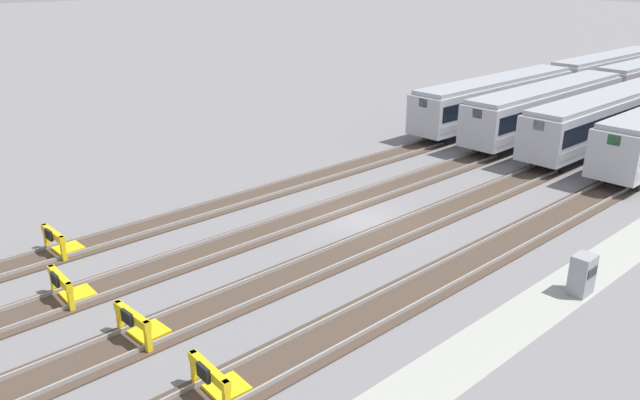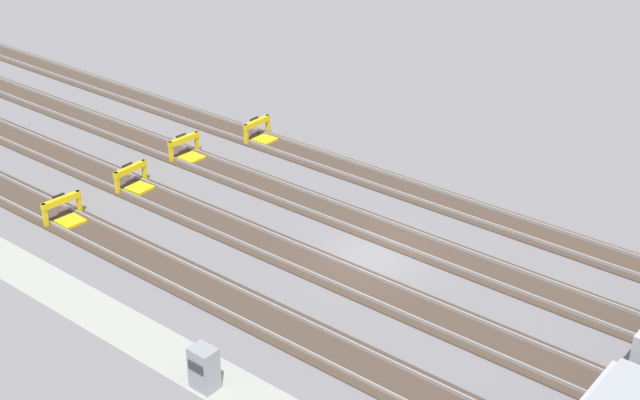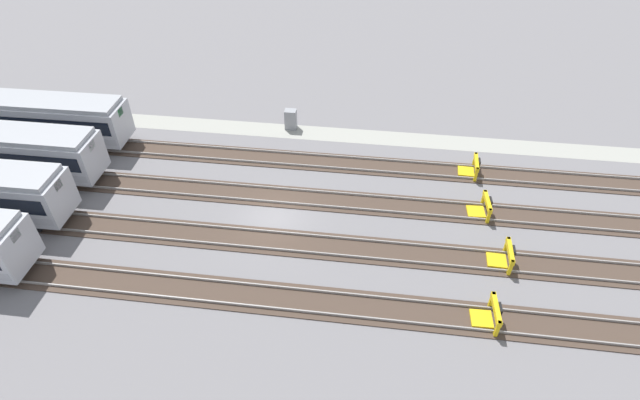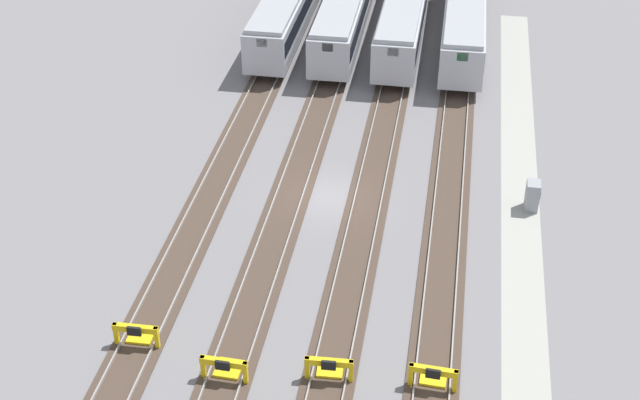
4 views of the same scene
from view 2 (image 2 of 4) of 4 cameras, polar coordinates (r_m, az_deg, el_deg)
name	(u,v)px [view 2 (image 2 of 4)]	position (r m, az deg, el deg)	size (l,w,h in m)	color
ground_plane	(373,257)	(38.17, 3.42, -3.68)	(400.00, 400.00, 0.00)	slate
service_walkway	(201,371)	(31.89, -7.61, -10.80)	(54.00, 2.00, 0.01)	#9E9E93
rail_track_nearest	(274,322)	(34.01, -2.96, -7.81)	(90.00, 2.24, 0.21)	#47382D
rail_track_near_inner	(343,277)	(36.70, 1.47, -4.92)	(90.00, 2.24, 0.21)	#47382D
rail_track_middle	(401,238)	(39.66, 5.23, -2.42)	(90.00, 2.24, 0.21)	#47382D
rail_track_far_inner	(452,204)	(42.82, 8.44, -0.27)	(90.00, 2.24, 0.21)	#47382D
bumper_stop_nearest_track	(65,212)	(42.32, -15.98, -0.71)	(1.38, 2.01, 1.22)	gold
bumper_stop_near_inner_track	(134,179)	(44.69, -11.79, 1.30)	(1.38, 2.01, 1.22)	gold
bumper_stop_middle_track	(187,149)	(47.63, -8.50, 3.24)	(1.37, 2.01, 1.22)	gold
bumper_stop_far_inner_track	(260,132)	(49.44, -3.84, 4.38)	(1.36, 2.01, 1.22)	gold
electrical_cabinet	(204,368)	(30.69, -7.44, -10.63)	(0.90, 0.73, 1.60)	gray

